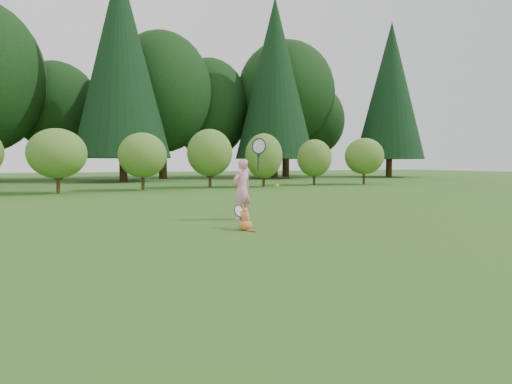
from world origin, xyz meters
name	(u,v)px	position (x,y,z in m)	size (l,w,h in m)	color
ground	(264,238)	(0.00, 0.00, 0.00)	(100.00, 100.00, 0.00)	#305317
shrub_row	(142,159)	(0.00, 13.00, 1.40)	(28.00, 3.00, 2.80)	#426A21
woodland_backdrop	(117,65)	(0.00, 23.00, 7.50)	(48.00, 10.00, 15.00)	black
child	(243,188)	(0.51, 2.25, 0.69)	(0.80, 0.58, 1.96)	pink
cat	(245,218)	(0.03, 0.91, 0.22)	(0.31, 0.62, 0.57)	orange
tennis_ball	(277,186)	(0.36, 0.26, 0.84)	(0.07, 0.07, 0.07)	#A7C817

